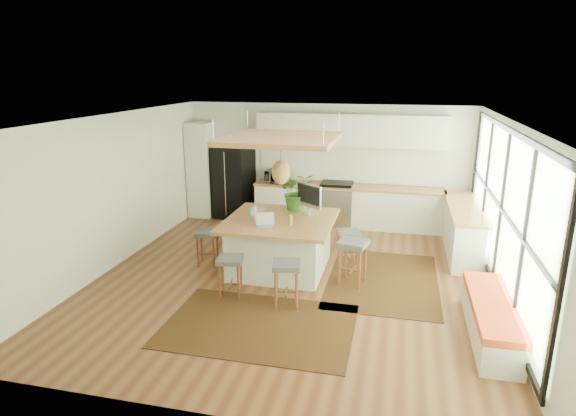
% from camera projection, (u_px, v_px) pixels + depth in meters
% --- Properties ---
extents(floor, '(7.00, 7.00, 0.00)m').
position_uv_depth(floor, '(293.00, 279.00, 8.23)').
color(floor, '#582D19').
rests_on(floor, ground).
extents(ceiling, '(7.00, 7.00, 0.00)m').
position_uv_depth(ceiling, '(293.00, 118.00, 7.50)').
color(ceiling, white).
rests_on(ceiling, ground).
extents(wall_back, '(6.50, 0.00, 6.50)m').
position_uv_depth(wall_back, '(326.00, 164.00, 11.14)').
color(wall_back, silver).
rests_on(wall_back, ground).
extents(wall_front, '(6.50, 0.00, 6.50)m').
position_uv_depth(wall_front, '(212.00, 296.00, 4.59)').
color(wall_front, silver).
rests_on(wall_front, ground).
extents(wall_left, '(0.00, 7.00, 7.00)m').
position_uv_depth(wall_left, '(114.00, 191.00, 8.58)').
color(wall_left, silver).
rests_on(wall_left, ground).
extents(wall_right, '(0.00, 7.00, 7.00)m').
position_uv_depth(wall_right, '(507.00, 215.00, 7.15)').
color(wall_right, silver).
rests_on(wall_right, ground).
extents(window_wall, '(0.10, 6.20, 2.60)m').
position_uv_depth(window_wall, '(506.00, 212.00, 7.14)').
color(window_wall, black).
rests_on(window_wall, wall_right).
extents(pantry, '(0.55, 0.60, 2.25)m').
position_uv_depth(pantry, '(202.00, 170.00, 11.55)').
color(pantry, silver).
rests_on(pantry, floor).
extents(back_counter_base, '(4.20, 0.60, 0.88)m').
position_uv_depth(back_counter_base, '(347.00, 207.00, 10.97)').
color(back_counter_base, silver).
rests_on(back_counter_base, floor).
extents(back_counter_top, '(4.24, 0.64, 0.05)m').
position_uv_depth(back_counter_top, '(348.00, 187.00, 10.85)').
color(back_counter_top, '#9D6137').
rests_on(back_counter_top, back_counter_base).
extents(backsplash, '(4.20, 0.02, 0.80)m').
position_uv_depth(backsplash, '(350.00, 165.00, 11.00)').
color(backsplash, white).
rests_on(backsplash, wall_back).
extents(upper_cabinets, '(4.20, 0.34, 0.70)m').
position_uv_depth(upper_cabinets, '(350.00, 130.00, 10.64)').
color(upper_cabinets, silver).
rests_on(upper_cabinets, wall_back).
extents(range, '(0.76, 0.62, 1.00)m').
position_uv_depth(range, '(336.00, 203.00, 11.01)').
color(range, '#A5A5AA').
rests_on(range, floor).
extents(right_counter_base, '(0.60, 2.50, 0.88)m').
position_uv_depth(right_counter_base, '(463.00, 230.00, 9.34)').
color(right_counter_base, silver).
rests_on(right_counter_base, floor).
extents(right_counter_top, '(0.64, 2.54, 0.05)m').
position_uv_depth(right_counter_top, '(466.00, 207.00, 9.22)').
color(right_counter_top, '#9D6137').
rests_on(right_counter_top, right_counter_base).
extents(window_bench, '(0.52, 2.00, 0.50)m').
position_uv_depth(window_bench, '(490.00, 319.00, 6.39)').
color(window_bench, silver).
rests_on(window_bench, floor).
extents(ceiling_panel, '(1.86, 1.86, 0.80)m').
position_uv_depth(ceiling_panel, '(281.00, 155.00, 8.11)').
color(ceiling_panel, '#9D6137').
rests_on(ceiling_panel, ceiling).
extents(rug_near, '(2.60, 1.80, 0.01)m').
position_uv_depth(rug_near, '(259.00, 325.00, 6.72)').
color(rug_near, black).
rests_on(rug_near, floor).
extents(rug_right, '(1.80, 2.60, 0.01)m').
position_uv_depth(rug_right, '(383.00, 280.00, 8.17)').
color(rug_right, black).
rests_on(rug_right, floor).
extents(fridge, '(0.98, 0.84, 1.73)m').
position_uv_depth(fridge, '(233.00, 180.00, 11.46)').
color(fridge, black).
rests_on(fridge, floor).
extents(island, '(1.85, 1.85, 0.93)m').
position_uv_depth(island, '(280.00, 244.00, 8.51)').
color(island, '#9D6137').
rests_on(island, floor).
extents(stool_near_left, '(0.44, 0.44, 0.64)m').
position_uv_depth(stool_near_left, '(230.00, 275.00, 7.52)').
color(stool_near_left, '#474A4F').
rests_on(stool_near_left, floor).
extents(stool_near_right, '(0.47, 0.47, 0.68)m').
position_uv_depth(stool_near_right, '(286.00, 283.00, 7.23)').
color(stool_near_right, '#474A4F').
rests_on(stool_near_right, floor).
extents(stool_right_front, '(0.52, 0.52, 0.75)m').
position_uv_depth(stool_right_front, '(353.00, 263.00, 7.97)').
color(stool_right_front, '#474A4F').
rests_on(stool_right_front, floor).
extents(stool_right_back, '(0.50, 0.50, 0.66)m').
position_uv_depth(stool_right_back, '(348.00, 247.00, 8.70)').
color(stool_right_back, '#474A4F').
rests_on(stool_right_back, floor).
extents(stool_left_side, '(0.44, 0.44, 0.65)m').
position_uv_depth(stool_left_side, '(207.00, 246.00, 8.75)').
color(stool_left_side, '#474A4F').
rests_on(stool_left_side, floor).
extents(laptop, '(0.41, 0.42, 0.23)m').
position_uv_depth(laptop, '(265.00, 220.00, 7.94)').
color(laptop, '#A5A5AA').
rests_on(laptop, island).
extents(monitor, '(0.62, 0.54, 0.57)m').
position_uv_depth(monitor, '(309.00, 200.00, 8.59)').
color(monitor, '#A5A5AA').
rests_on(monitor, island).
extents(microwave, '(0.55, 0.36, 0.35)m').
position_uv_depth(microwave, '(277.00, 175.00, 11.11)').
color(microwave, '#A5A5AA').
rests_on(microwave, back_counter_top).
extents(island_plant, '(0.88, 0.90, 0.54)m').
position_uv_depth(island_plant, '(296.00, 195.00, 8.90)').
color(island_plant, '#1E4C19').
rests_on(island_plant, island).
extents(island_bowl, '(0.24, 0.24, 0.05)m').
position_uv_depth(island_bowl, '(259.00, 210.00, 8.83)').
color(island_bowl, silver).
rests_on(island_bowl, island).
extents(island_bottle_0, '(0.07, 0.07, 0.19)m').
position_uv_depth(island_bottle_0, '(251.00, 210.00, 8.57)').
color(island_bottle_0, '#39DBE5').
rests_on(island_bottle_0, island).
extents(island_bottle_1, '(0.07, 0.07, 0.19)m').
position_uv_depth(island_bottle_1, '(255.00, 215.00, 8.30)').
color(island_bottle_1, silver).
rests_on(island_bottle_1, island).
extents(island_bottle_2, '(0.07, 0.07, 0.19)m').
position_uv_depth(island_bottle_2, '(290.00, 220.00, 8.02)').
color(island_bottle_2, olive).
rests_on(island_bottle_2, island).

